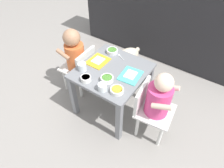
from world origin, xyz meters
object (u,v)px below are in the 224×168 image
at_px(food_tray_left, 98,61).
at_px(food_tray_right, 130,75).
at_px(veggie_bowl_near, 86,79).
at_px(dog, 124,58).
at_px(dining_table, 112,77).
at_px(cereal_bowl_left_side, 117,90).
at_px(cereal_bowl_right_side, 112,51).
at_px(seated_child_right, 157,100).
at_px(seated_child_left, 76,55).
at_px(veggie_bowl_far, 107,79).
at_px(water_cup_right, 103,87).
at_px(water_cup_left, 82,67).
at_px(spoon_by_left_tray, 120,57).

xyz_separation_m(food_tray_left, food_tray_right, (0.33, -0.00, 0.00)).
bearing_deg(veggie_bowl_near, dog, 97.36).
distance_m(dining_table, cereal_bowl_left_side, 0.27).
height_order(dining_table, cereal_bowl_right_side, cereal_bowl_right_side).
bearing_deg(seated_child_right, dining_table, 175.56).
bearing_deg(dining_table, veggie_bowl_near, -112.61).
distance_m(dog, cereal_bowl_left_side, 0.84).
bearing_deg(seated_child_left, dog, 63.08).
bearing_deg(seated_child_right, cereal_bowl_left_side, -150.12).
height_order(veggie_bowl_far, veggie_bowl_near, veggie_bowl_near).
bearing_deg(food_tray_right, water_cup_right, -109.71).
distance_m(food_tray_right, cereal_bowl_right_side, 0.35).
relative_size(seated_child_left, water_cup_left, 10.07).
distance_m(food_tray_left, veggie_bowl_far, 0.26).
relative_size(dining_table, cereal_bowl_right_side, 5.59).
distance_m(seated_child_right, dog, 0.86).
bearing_deg(dog, cereal_bowl_right_side, -80.78).
distance_m(food_tray_left, water_cup_left, 0.17).
bearing_deg(spoon_by_left_tray, water_cup_right, -74.83).
bearing_deg(dining_table, food_tray_right, 8.21).
relative_size(seated_child_left, dog, 1.60).
bearing_deg(food_tray_right, cereal_bowl_left_side, -87.70).
bearing_deg(dining_table, seated_child_left, 176.55).
bearing_deg(water_cup_right, cereal_bowl_left_side, 24.01).
bearing_deg(veggie_bowl_near, food_tray_left, 106.22).
xyz_separation_m(seated_child_left, dog, (0.25, 0.49, -0.23)).
bearing_deg(food_tray_left, cereal_bowl_left_side, -31.81).
relative_size(dog, water_cup_left, 6.29).
height_order(seated_child_left, water_cup_right, seated_child_left).
bearing_deg(veggie_bowl_far, dog, 109.65).
relative_size(seated_child_left, food_tray_left, 3.76).
distance_m(dog, cereal_bowl_right_side, 0.43).
bearing_deg(dining_table, seated_child_right, -4.44).
bearing_deg(dog, seated_child_left, -116.92).
xyz_separation_m(food_tray_left, veggie_bowl_near, (0.07, -0.25, 0.02)).
xyz_separation_m(seated_child_left, cereal_bowl_left_side, (0.61, -0.21, 0.06)).
bearing_deg(food_tray_left, seated_child_left, 179.45).
height_order(dog, water_cup_left, water_cup_left).
bearing_deg(seated_child_right, veggie_bowl_near, -160.37).
xyz_separation_m(dining_table, cereal_bowl_right_side, (-0.14, 0.20, 0.10)).
bearing_deg(cereal_bowl_right_side, seated_child_left, -149.80).
relative_size(seated_child_right, food_tray_left, 3.66).
bearing_deg(food_tray_left, veggie_bowl_far, -36.56).
bearing_deg(food_tray_right, seated_child_right, -11.96).
height_order(veggie_bowl_far, spoon_by_left_tray, veggie_bowl_far).
distance_m(seated_child_left, dog, 0.60).
bearing_deg(veggie_bowl_far, food_tray_left, 143.44).
distance_m(water_cup_right, cereal_bowl_left_side, 0.11).
distance_m(food_tray_left, veggie_bowl_near, 0.26).
xyz_separation_m(seated_child_left, food_tray_right, (0.60, -0.00, 0.05)).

